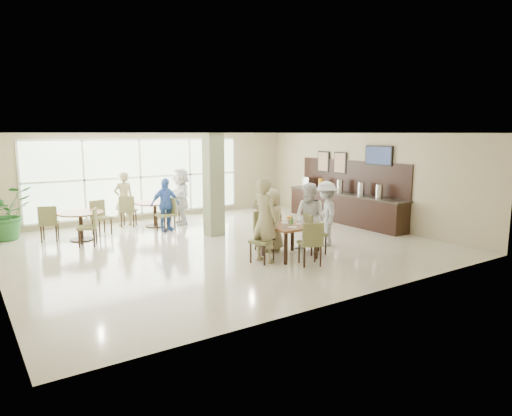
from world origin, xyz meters
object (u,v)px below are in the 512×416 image
round_table_right (155,207)px  adult_standing (124,199)px  adult_a (165,205)px  buffet_counter (344,205)px  teen_far (272,220)px  main_table (289,229)px  teen_standing (326,213)px  round_table_left (81,218)px  teen_left (265,220)px  potted_plant (6,213)px  adult_b (181,196)px  teen_right (310,218)px

round_table_right → adult_standing: adult_standing is taller
round_table_right → adult_a: size_ratio=0.78×
buffet_counter → teen_far: 4.29m
main_table → teen_standing: bearing=15.3°
buffet_counter → teen_far: (-3.97, -1.62, 0.20)m
teen_standing → adult_standing: adult_standing is taller
main_table → adult_a: (-1.21, 4.27, 0.10)m
round_table_left → adult_standing: size_ratio=0.71×
teen_left → main_table: bearing=-108.3°
round_table_right → teen_far: (1.26, -4.32, 0.16)m
main_table → adult_standing: bearing=109.2°
potted_plant → adult_a: 4.15m
round_table_right → adult_standing: bearing=139.3°
buffet_counter → round_table_left: bearing=164.6°
adult_a → adult_standing: size_ratio=0.93×
round_table_right → teen_standing: teen_standing is taller
main_table → potted_plant: potted_plant is taller
round_table_right → adult_b: adult_b is taller
round_table_right → buffet_counter: (5.23, -2.71, -0.04)m
round_table_left → buffet_counter: 7.81m
round_table_right → adult_standing: (-0.73, 0.63, 0.23)m
buffet_counter → adult_b: bearing=148.9°
buffet_counter → teen_right: size_ratio=2.84×
adult_a → teen_right: bearing=-71.2°
teen_far → teen_standing: size_ratio=0.93×
round_table_right → teen_far: size_ratio=0.79×
teen_far → adult_standing: 5.34m
teen_left → adult_b: bearing=-19.0°
round_table_left → teen_right: bearing=-46.0°
teen_left → teen_right: bearing=-104.7°
main_table → teen_right: teen_right is taller
round_table_left → teen_far: 5.13m
teen_far → adult_standing: adult_standing is taller
round_table_right → teen_left: (0.57, -5.00, 0.34)m
buffet_counter → adult_standing: size_ratio=2.85×
buffet_counter → teen_left: (-4.66, -2.29, 0.38)m
potted_plant → teen_right: 8.01m
round_table_left → potted_plant: bearing=144.4°
potted_plant → adult_a: size_ratio=0.93×
round_table_left → teen_far: teen_far is taller
teen_left → adult_a: size_ratio=1.22×
teen_far → adult_a: adult_a is taller
adult_a → adult_b: (0.82, 0.70, 0.10)m
adult_a → teen_far: bearing=-76.1°
teen_left → adult_a: bearing=-8.5°
buffet_counter → adult_b: 5.14m
round_table_left → teen_right: teen_right is taller
teen_far → potted_plant: bearing=-52.4°
adult_a → adult_standing: adult_standing is taller
potted_plant → adult_a: bearing=-18.2°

